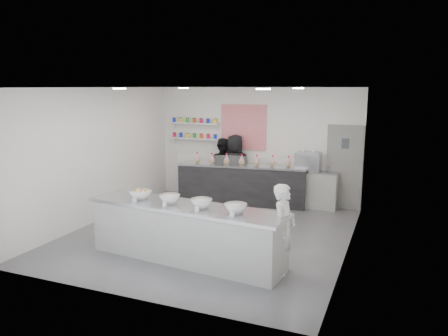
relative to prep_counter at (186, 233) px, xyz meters
The scene contains 26 objects.
floor 1.52m from the prep_counter, 96.29° to the left, with size 6.00×6.00×0.00m, color #515156.
ceiling 2.88m from the prep_counter, 96.29° to the left, with size 6.00×6.00×0.00m, color white.
back_wall 4.54m from the prep_counter, 92.03° to the left, with size 5.50×5.50×0.00m, color white.
left_wall 3.39m from the prep_counter, 153.86° to the left, with size 6.00×6.00×0.00m, color white.
right_wall 3.12m from the prep_counter, 28.82° to the left, with size 6.00×6.00×0.00m, color white.
back_door 4.92m from the prep_counter, 64.02° to the left, with size 0.88×0.04×2.10m, color gray.
pattern_panel 4.66m from the prep_counter, 96.57° to the left, with size 1.25×0.03×1.20m, color red.
jar_shelf_lower 4.85m from the prep_counter, 113.79° to the left, with size 1.45×0.22×0.04m, color silver.
jar_shelf_upper 4.97m from the prep_counter, 113.79° to the left, with size 1.45×0.22×0.04m, color silver.
preserve_jars 4.91m from the prep_counter, 113.89° to the left, with size 1.45×0.10×0.56m, color #F5074A, non-canonical shape.
downlight_0 2.96m from the prep_counter, 164.68° to the left, with size 0.24×0.24×0.02m, color white.
downlight_1 2.81m from the prep_counter, 18.95° to the left, with size 0.24×0.24×0.02m, color white.
downlight_2 4.21m from the prep_counter, 117.23° to the left, with size 0.24×0.24×0.02m, color white.
downlight_3 4.11m from the prep_counter, 67.68° to the left, with size 0.24×0.24×0.02m, color white.
prep_counter is the anchor object (origin of this frame).
back_bar 3.91m from the prep_counter, 95.36° to the left, with size 3.33×0.61×1.03m, color black.
sneeze_guard 3.68m from the prep_counter, 95.23° to the left, with size 3.29×0.01×0.28m, color white.
espresso_ledge 4.43m from the prep_counter, 71.68° to the left, with size 1.27×0.40×0.94m, color #9A9A96.
espresso_machine 4.45m from the prep_counter, 73.02° to the left, with size 0.61×0.42×0.46m, color #93969E.
cup_stacks 4.38m from the prep_counter, 76.05° to the left, with size 0.27×0.24×0.36m, color #CCBA88, non-canonical shape.
prep_bowls 0.57m from the prep_counter, ahead, with size 2.32×0.47×0.15m, color white, non-canonical shape.
label_cards 0.74m from the prep_counter, 84.27° to the right, with size 2.01×0.04×0.07m, color white, non-canonical shape.
cookie_bags 3.97m from the prep_counter, 95.36° to the left, with size 2.56×0.16×0.28m, color #D66E95, non-canonical shape.
woman_prep 1.74m from the prep_counter, ahead, with size 0.54×0.36×1.49m, color white.
staff_left 4.27m from the prep_counter, 103.27° to the left, with size 0.82×0.64×1.68m, color black.
staff_right 4.21m from the prep_counter, 98.81° to the left, with size 0.87×0.57×1.78m, color black.
Camera 1 is at (3.52, -7.93, 3.03)m, focal length 35.00 mm.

